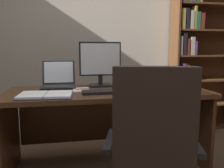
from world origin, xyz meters
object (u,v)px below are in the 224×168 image
object	(u,v)px
open_binder	(46,95)
desk	(106,109)
computer_mouse	(140,90)
coffee_mug	(180,82)
office_chair	(152,158)
reading_stand_with_book	(140,78)
notepad	(81,90)
monitor	(100,65)
pen	(83,89)
keyboard	(106,92)
laptop	(59,82)
bookshelf	(198,55)

from	to	relation	value
open_binder	desk	bearing A→B (deg)	30.64
computer_mouse	coffee_mug	bearing A→B (deg)	25.07
open_binder	office_chair	bearing A→B (deg)	-36.26
reading_stand_with_book	notepad	bearing A→B (deg)	-156.90
computer_mouse	desk	bearing A→B (deg)	140.19
desk	open_binder	distance (m)	0.64
monitor	pen	distance (m)	0.35
pen	coffee_mug	size ratio (longest dim) A/B	1.50
keyboard	reading_stand_with_book	bearing A→B (deg)	45.99
laptop	computer_mouse	world-z (taller)	laptop
keyboard	computer_mouse	bearing A→B (deg)	0.00
keyboard	open_binder	bearing A→B (deg)	-174.32
notepad	pen	bearing A→B (deg)	0.00
keyboard	notepad	size ratio (longest dim) A/B	2.00
reading_stand_with_book	desk	bearing A→B (deg)	-149.85
keyboard	notepad	xyz separation A→B (m)	(-0.21, 0.18, -0.01)
keyboard	coffee_mug	xyz separation A→B (m)	(0.80, 0.24, 0.03)
bookshelf	office_chair	bearing A→B (deg)	-127.01
laptop	reading_stand_with_book	distance (m)	0.86
reading_stand_with_book	coffee_mug	xyz separation A→B (m)	(0.36, -0.22, -0.03)
bookshelf	laptop	xyz separation A→B (m)	(-1.88, -0.65, -0.23)
desk	computer_mouse	distance (m)	0.41
monitor	desk	bearing A→B (deg)	-77.69
desk	pen	bearing A→B (deg)	-169.49
pen	reading_stand_with_book	bearing A→B (deg)	23.76
bookshelf	notepad	size ratio (longest dim) A/B	9.84
laptop	reading_stand_with_book	bearing A→B (deg)	3.99
monitor	notepad	bearing A→B (deg)	-135.47
notepad	pen	distance (m)	0.02
office_chair	coffee_mug	xyz separation A→B (m)	(0.61, 0.87, 0.36)
monitor	laptop	bearing A→B (deg)	178.36
laptop	keyboard	bearing A→B (deg)	-43.48
desk	monitor	distance (m)	0.45
monitor	coffee_mug	bearing A→B (deg)	-10.42
monitor	open_binder	world-z (taller)	monitor
notepad	office_chair	bearing A→B (deg)	-63.96
monitor	open_binder	size ratio (longest dim) A/B	1.00
reading_stand_with_book	keyboard	bearing A→B (deg)	-134.01
reading_stand_with_book	pen	world-z (taller)	reading_stand_with_book
monitor	reading_stand_with_book	bearing A→B (deg)	9.27
laptop	pen	xyz separation A→B (m)	(0.23, -0.22, -0.04)
bookshelf	office_chair	xyz separation A→B (m)	(-1.27, -1.69, -0.60)
monitor	computer_mouse	xyz separation A→B (m)	(0.30, -0.38, -0.20)
desk	open_binder	xyz separation A→B (m)	(-0.54, -0.27, 0.21)
bookshelf	pen	bearing A→B (deg)	-152.18
office_chair	reading_stand_with_book	distance (m)	1.18
computer_mouse	laptop	bearing A→B (deg)	151.12
computer_mouse	coffee_mug	xyz separation A→B (m)	(0.50, 0.24, 0.03)
reading_stand_with_book	notepad	world-z (taller)	reading_stand_with_book
monitor	notepad	world-z (taller)	monitor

